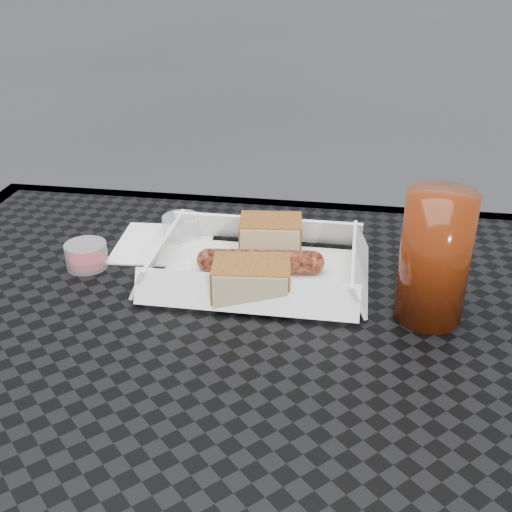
{
  "coord_description": "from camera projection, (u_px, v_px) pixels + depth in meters",
  "views": [
    {
      "loc": [
        0.14,
        -0.49,
        1.11
      ],
      "look_at": [
        0.04,
        0.15,
        0.78
      ],
      "focal_mm": 45.0,
      "sensor_mm": 36.0,
      "label": 1
    }
  ],
  "objects": [
    {
      "name": "bread_far",
      "position": [
        251.0,
        281.0,
        0.69
      ],
      "size": [
        0.09,
        0.06,
        0.04
      ],
      "primitive_type": "cube",
      "rotation": [
        0.0,
        0.0,
        0.11
      ],
      "color": "brown",
      "rests_on": "food_tray"
    },
    {
      "name": "food_tray",
      "position": [
        257.0,
        273.0,
        0.75
      ],
      "size": [
        0.22,
        0.15,
        0.0
      ],
      "primitive_type": "cube",
      "color": "white",
      "rests_on": "patio_table"
    },
    {
      "name": "bread_near",
      "position": [
        271.0,
        237.0,
        0.78
      ],
      "size": [
        0.08,
        0.06,
        0.05
      ],
      "primitive_type": "cube",
      "rotation": [
        0.0,
        0.0,
        0.11
      ],
      "color": "brown",
      "rests_on": "food_tray"
    },
    {
      "name": "condiment_cup_empty",
      "position": [
        182.0,
        227.0,
        0.84
      ],
      "size": [
        0.05,
        0.05,
        0.03
      ],
      "primitive_type": "cylinder",
      "color": "silver",
      "rests_on": "patio_table"
    },
    {
      "name": "condiment_cup_sauce",
      "position": [
        86.0,
        255.0,
        0.77
      ],
      "size": [
        0.05,
        0.05,
        0.03
      ],
      "primitive_type": "cylinder",
      "color": "maroon",
      "rests_on": "patio_table"
    },
    {
      "name": "bratwurst",
      "position": [
        260.0,
        261.0,
        0.75
      ],
      "size": [
        0.15,
        0.04,
        0.03
      ],
      "rotation": [
        0.0,
        0.0,
        0.11
      ],
      "color": "brown",
      "rests_on": "food_tray"
    },
    {
      "name": "patio_table",
      "position": [
        198.0,
        415.0,
        0.65
      ],
      "size": [
        0.8,
        0.8,
        0.74
      ],
      "color": "black",
      "rests_on": "ground"
    },
    {
      "name": "drink_glass",
      "position": [
        435.0,
        258.0,
        0.64
      ],
      "size": [
        0.07,
        0.07,
        0.14
      ],
      "primitive_type": "cylinder",
      "color": "#551A07",
      "rests_on": "patio_table"
    },
    {
      "name": "veg_garnish",
      "position": [
        308.0,
        298.0,
        0.7
      ],
      "size": [
        0.03,
        0.03,
        0.0
      ],
      "color": "red",
      "rests_on": "food_tray"
    },
    {
      "name": "napkin",
      "position": [
        164.0,
        244.0,
        0.83
      ],
      "size": [
        0.13,
        0.13,
        0.0
      ],
      "primitive_type": "cube",
      "rotation": [
        0.0,
        0.0,
        0.07
      ],
      "color": "white",
      "rests_on": "patio_table"
    }
  ]
}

